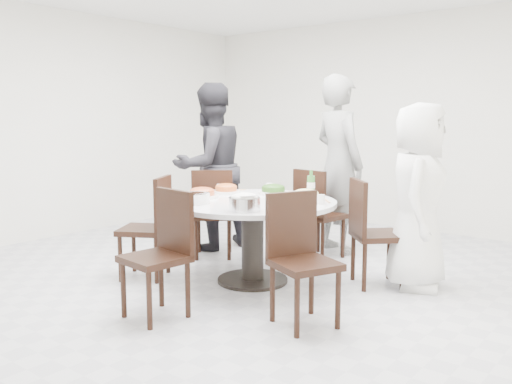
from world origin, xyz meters
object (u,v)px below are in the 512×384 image
Objects in this scene: diner_right at (418,197)px; diner_left at (210,167)px; chair_nw at (213,213)px; diner_middle at (339,164)px; beverage_bottle at (311,183)px; rice_bowl at (245,204)px; chair_sw at (144,227)px; dining_table at (253,241)px; chair_se at (305,261)px; chair_ne at (378,233)px; soup_bowl at (193,198)px; chair_s at (155,256)px; chair_n at (321,214)px.

diner_right is 0.87× the size of diner_left.
diner_left is at bearing -82.09° from chair_nw.
diner_middle is 7.74× the size of beverage_bottle.
chair_sw is at bearing -176.66° from rice_bowl.
beverage_bottle is (1.16, 1.04, 0.40)m from chair_sw.
chair_nw is 0.97m from chair_sw.
chair_sw is (-0.87, -0.53, 0.10)m from dining_table.
beverage_bottle reaches higher than rice_bowl.
diner_left is at bearing 83.02° from chair_se.
chair_ne is at bearing 145.07° from chair_nw.
rice_bowl is at bearing 63.52° from diner_left.
dining_table is 1.11m from chair_se.
chair_sw is 1.61m from beverage_bottle.
diner_middle reaches higher than chair_sw.
diner_right is (0.27, 1.35, 0.33)m from chair_se.
soup_bowl is 1.13m from beverage_bottle.
dining_table is 1.58× the size of chair_ne.
chair_sw is 2.25m from diner_middle.
diner_left reaches higher than chair_nw.
chair_sw is 1.82m from chair_se.
chair_ne is 0.77m from beverage_bottle.
diner_right is at bearing 148.62° from chair_nw.
chair_ne is 2.13m from chair_sw.
diner_middle is 1.96m from rice_bowl.
dining_table is 1.58× the size of chair_nw.
dining_table is 0.80× the size of diner_left.
chair_ne is at bearing 8.74° from beverage_bottle.
diner_left is (-0.31, 1.22, 0.46)m from chair_sw.
soup_bowl is at bearing 103.40° from diner_middle.
chair_sw is 0.49× the size of diner_middle.
diner_left is (-1.17, 1.84, 0.46)m from chair_s.
diner_right is 6.39× the size of rice_bowl.
diner_right is (1.19, -0.33, 0.33)m from chair_n.
chair_s is 2.30m from diner_right.
diner_right is at bearing 172.27° from diner_middle.
chair_se is 3.76× the size of rice_bowl.
chair_se is at bearing -31.27° from dining_table.
chair_nw is at bearing 142.87° from rice_bowl.
diner_left is at bearing 163.73° from chair_sw.
diner_left is at bearing 128.97° from chair_s.
chair_s and chair_se have the same top height.
beverage_bottle reaches higher than chair_nw.
chair_s is 3.38× the size of soup_bowl.
diner_right is 0.83× the size of diner_middle.
chair_nw is 3.38× the size of soup_bowl.
soup_bowl is at bearing 67.81° from chair_sw.
chair_se is (0.95, -0.58, 0.10)m from dining_table.
chair_n is 1.00× the size of chair_nw.
dining_table is 1.58× the size of chair_n.
chair_se is at bearing 37.12° from chair_s.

